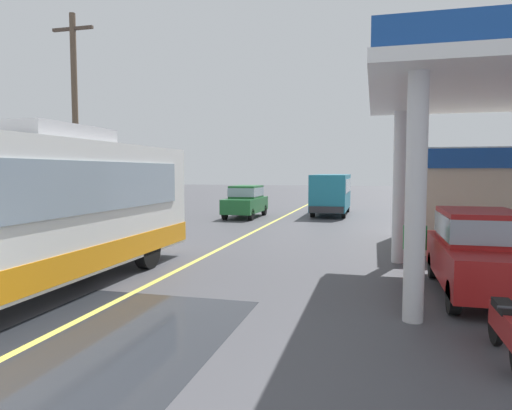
{
  "coord_description": "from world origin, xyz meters",
  "views": [
    {
      "loc": [
        5.07,
        -3.84,
        2.66
      ],
      "look_at": [
        1.5,
        10.0,
        1.6
      ],
      "focal_mm": 32.1,
      "sensor_mm": 36.0,
      "label": 1
    }
  ],
  "objects_px": {
    "coach_bus_main": "(22,217)",
    "car_at_pump": "(480,248)",
    "pedestrian_near_pump": "(415,243)",
    "car_trailing_behind_bus": "(246,200)",
    "minibus_opposing_lane": "(331,191)",
    "motorcycle_parked_forecourt": "(507,329)"
  },
  "relations": [
    {
      "from": "coach_bus_main",
      "to": "pedestrian_near_pump",
      "type": "distance_m",
      "value": 8.83
    },
    {
      "from": "car_at_pump",
      "to": "car_trailing_behind_bus",
      "type": "distance_m",
      "value": 17.44
    },
    {
      "from": "car_at_pump",
      "to": "pedestrian_near_pump",
      "type": "height_order",
      "value": "car_at_pump"
    },
    {
      "from": "coach_bus_main",
      "to": "pedestrian_near_pump",
      "type": "bearing_deg",
      "value": 23.99
    },
    {
      "from": "pedestrian_near_pump",
      "to": "car_trailing_behind_bus",
      "type": "height_order",
      "value": "car_trailing_behind_bus"
    },
    {
      "from": "motorcycle_parked_forecourt",
      "to": "pedestrian_near_pump",
      "type": "relative_size",
      "value": 1.08
    },
    {
      "from": "pedestrian_near_pump",
      "to": "car_trailing_behind_bus",
      "type": "bearing_deg",
      "value": 120.43
    },
    {
      "from": "motorcycle_parked_forecourt",
      "to": "pedestrian_near_pump",
      "type": "bearing_deg",
      "value": 101.03
    },
    {
      "from": "car_trailing_behind_bus",
      "to": "coach_bus_main",
      "type": "bearing_deg",
      "value": -89.74
    },
    {
      "from": "coach_bus_main",
      "to": "car_at_pump",
      "type": "bearing_deg",
      "value": 16.06
    },
    {
      "from": "car_at_pump",
      "to": "pedestrian_near_pump",
      "type": "relative_size",
      "value": 2.53
    },
    {
      "from": "motorcycle_parked_forecourt",
      "to": "pedestrian_near_pump",
      "type": "distance_m",
      "value": 4.61
    },
    {
      "from": "coach_bus_main",
      "to": "car_at_pump",
      "type": "height_order",
      "value": "coach_bus_main"
    },
    {
      "from": "minibus_opposing_lane",
      "to": "motorcycle_parked_forecourt",
      "type": "relative_size",
      "value": 3.41
    },
    {
      "from": "coach_bus_main",
      "to": "car_at_pump",
      "type": "xyz_separation_m",
      "value": [
        9.28,
        2.67,
        -0.71
      ]
    },
    {
      "from": "minibus_opposing_lane",
      "to": "pedestrian_near_pump",
      "type": "distance_m",
      "value": 17.07
    },
    {
      "from": "motorcycle_parked_forecourt",
      "to": "car_at_pump",
      "type": "bearing_deg",
      "value": 84.22
    },
    {
      "from": "coach_bus_main",
      "to": "car_at_pump",
      "type": "distance_m",
      "value": 9.68
    },
    {
      "from": "minibus_opposing_lane",
      "to": "motorcycle_parked_forecourt",
      "type": "xyz_separation_m",
      "value": [
        4.36,
        -21.21,
        -1.03
      ]
    },
    {
      "from": "pedestrian_near_pump",
      "to": "car_at_pump",
      "type": "bearing_deg",
      "value": -36.05
    },
    {
      "from": "car_at_pump",
      "to": "motorcycle_parked_forecourt",
      "type": "bearing_deg",
      "value": -95.78
    },
    {
      "from": "pedestrian_near_pump",
      "to": "minibus_opposing_lane",
      "type": "bearing_deg",
      "value": 101.78
    }
  ]
}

